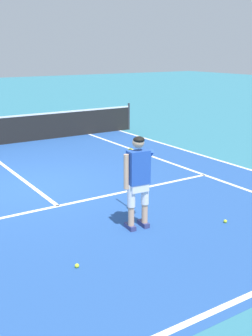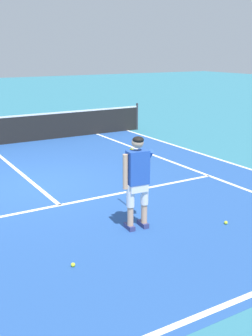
# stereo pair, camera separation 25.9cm
# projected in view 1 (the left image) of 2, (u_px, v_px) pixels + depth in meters

# --- Properties ---
(ground_plane) EXTENTS (80.00, 80.00, 0.00)m
(ground_plane) POSITION_uv_depth(u_px,v_px,m) (31.00, 186.00, 9.87)
(ground_plane) COLOR teal
(court_inner_surface) EXTENTS (10.98, 11.19, 0.00)m
(court_inner_surface) POSITION_uv_depth(u_px,v_px,m) (40.00, 193.00, 9.43)
(court_inner_surface) COLOR #234C93
(court_inner_surface) RESTS_ON ground
(line_baseline) EXTENTS (10.98, 0.10, 0.01)m
(line_baseline) POSITION_uv_depth(u_px,v_px,m) (204.00, 316.00, 5.07)
(line_baseline) COLOR white
(line_baseline) RESTS_ON ground
(line_service) EXTENTS (8.23, 0.10, 0.01)m
(line_service) POSITION_uv_depth(u_px,v_px,m) (58.00, 206.00, 8.62)
(line_service) COLOR white
(line_service) RESTS_ON ground
(line_centre_service) EXTENTS (0.10, 6.40, 0.01)m
(line_centre_service) POSITION_uv_depth(u_px,v_px,m) (10.00, 170.00, 11.20)
(line_centre_service) COLOR white
(line_centre_service) RESTS_ON ground
(line_singles_right) EXTENTS (0.10, 10.79, 0.01)m
(line_singles_right) POSITION_uv_depth(u_px,v_px,m) (179.00, 166.00, 11.57)
(line_singles_right) COLOR white
(line_singles_right) RESTS_ON ground
(line_doubles_right) EXTENTS (0.10, 10.79, 0.01)m
(line_doubles_right) POSITION_uv_depth(u_px,v_px,m) (215.00, 159.00, 12.28)
(line_doubles_right) COLOR white
(line_doubles_right) RESTS_ON ground
(tennis_player) EXTENTS (0.70, 1.10, 1.71)m
(tennis_player) POSITION_uv_depth(u_px,v_px,m) (138.00, 176.00, 7.31)
(tennis_player) COLOR navy
(tennis_player) RESTS_ON ground
(tennis_ball_near_feet) EXTENTS (0.07, 0.07, 0.07)m
(tennis_ball_near_feet) POSITION_uv_depth(u_px,v_px,m) (77.00, 266.00, 6.18)
(tennis_ball_near_feet) COLOR #CCE02D
(tennis_ball_near_feet) RESTS_ON ground
(tennis_ball_by_baseline) EXTENTS (0.07, 0.07, 0.07)m
(tennis_ball_by_baseline) POSITION_uv_depth(u_px,v_px,m) (225.00, 221.00, 7.78)
(tennis_ball_by_baseline) COLOR #CCE02D
(tennis_ball_by_baseline) RESTS_ON ground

